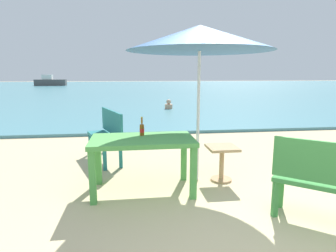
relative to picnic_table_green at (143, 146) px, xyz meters
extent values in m
plane|color=#C6B287|center=(1.15, -1.30, -0.65)|extent=(120.00, 120.00, 0.00)
cube|color=teal|center=(1.15, 28.70, -0.61)|extent=(120.00, 50.00, 0.08)
cube|color=#4C9E47|center=(0.00, 0.00, 0.08)|extent=(1.40, 0.80, 0.06)
cube|color=#4C9E47|center=(-0.64, -0.34, -0.30)|extent=(0.08, 0.08, 0.70)
cube|color=#4C9E47|center=(0.64, -0.34, -0.30)|extent=(0.08, 0.08, 0.70)
cube|color=#4C9E47|center=(-0.64, 0.34, -0.30)|extent=(0.08, 0.08, 0.70)
cube|color=#4C9E47|center=(0.64, 0.34, -0.30)|extent=(0.08, 0.08, 0.70)
cylinder|color=brown|center=(0.00, 0.17, 0.19)|extent=(0.06, 0.06, 0.16)
cone|color=brown|center=(0.00, 0.17, 0.27)|extent=(0.06, 0.06, 0.03)
cylinder|color=brown|center=(0.00, 0.17, 0.32)|extent=(0.03, 0.03, 0.09)
cylinder|color=red|center=(0.00, 0.17, 0.18)|extent=(0.07, 0.07, 0.05)
cylinder|color=gold|center=(0.00, 0.17, 0.37)|extent=(0.03, 0.03, 0.01)
cylinder|color=silver|center=(0.85, 0.31, 0.50)|extent=(0.04, 0.04, 2.30)
cone|color=#33598C|center=(0.85, 0.31, 1.47)|extent=(2.10, 2.10, 0.36)
cube|color=tan|center=(1.21, 0.24, -0.13)|extent=(0.44, 0.44, 0.04)
cylinder|color=tan|center=(1.21, 0.24, -0.40)|extent=(0.07, 0.07, 0.50)
cylinder|color=tan|center=(1.21, 0.24, -0.64)|extent=(0.32, 0.32, 0.03)
cube|color=#237275|center=(-0.66, 1.51, -0.20)|extent=(0.75, 1.25, 0.05)
cube|color=#237275|center=(-0.51, 1.56, 0.08)|extent=(0.45, 1.14, 0.44)
cube|color=#237275|center=(-0.98, 1.98, -0.44)|extent=(0.06, 0.06, 0.42)
cube|color=#237275|center=(-0.60, 0.94, -0.44)|extent=(0.06, 0.06, 0.42)
cube|color=#237275|center=(-0.72, 2.07, -0.44)|extent=(0.06, 0.06, 0.42)
cube|color=#237275|center=(-0.34, 1.04, -0.44)|extent=(0.06, 0.06, 0.42)
cube|color=#3D8C42|center=(1.98, -1.18, -0.20)|extent=(1.15, 1.05, 0.05)
cube|color=#3D8C42|center=(1.88, -1.30, 0.08)|extent=(0.95, 0.80, 0.44)
cube|color=#3D8C42|center=(1.65, -0.72, -0.44)|extent=(0.06, 0.06, 0.42)
cube|color=#3D8C42|center=(1.47, -0.93, -0.44)|extent=(0.06, 0.06, 0.42)
cylinder|color=tan|center=(1.53, 8.71, -0.47)|extent=(0.34, 0.34, 0.20)
sphere|color=tan|center=(1.53, 8.71, -0.27)|extent=(0.21, 0.21, 0.21)
cube|color=#4C4C4C|center=(-10.40, 35.00, -0.18)|extent=(3.85, 1.05, 0.79)
cube|color=silver|center=(-10.75, 35.00, 0.52)|extent=(1.23, 0.79, 0.61)
camera|label=1|loc=(-0.15, -3.78, 0.97)|focal=30.32mm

